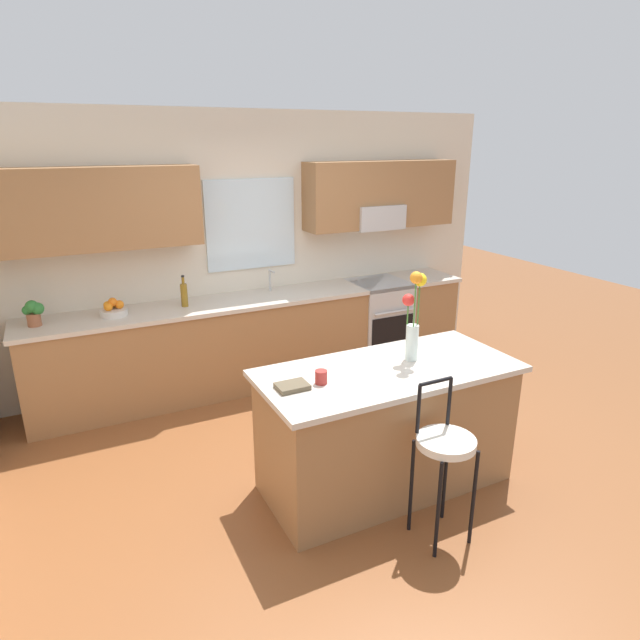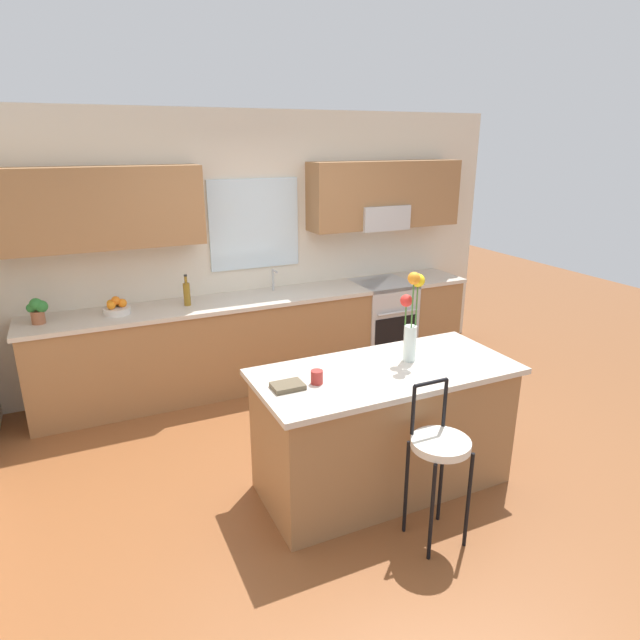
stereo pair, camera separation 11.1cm
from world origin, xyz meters
name	(u,v)px [view 2 (the right image)]	position (x,y,z in m)	size (l,w,h in m)	color
ground_plane	(342,461)	(0.00, 0.00, 0.00)	(14.00, 14.00, 0.00)	brown
back_wall_assembly	(257,233)	(0.03, 1.98, 1.51)	(5.60, 0.50, 2.70)	beige
counter_run	(268,338)	(0.00, 1.70, 0.47)	(4.56, 0.64, 0.92)	#996B42
sink_faucet	(274,278)	(0.14, 1.84, 1.06)	(0.02, 0.13, 0.23)	#B7BABC
oven_range	(382,322)	(1.36, 1.68, 0.46)	(0.60, 0.64, 0.92)	#B7BABC
kitchen_island	(384,428)	(0.13, -0.39, 0.46)	(1.82, 0.84, 0.92)	#996B42
bar_stool_near	(439,450)	(0.13, -1.02, 0.64)	(0.36, 0.36, 1.04)	black
flower_vase	(411,315)	(0.36, -0.32, 1.26)	(0.15, 0.15, 0.65)	silver
mug_ceramic	(317,377)	(-0.40, -0.40, 0.97)	(0.08, 0.08, 0.09)	#A52D28
cookbook	(288,386)	(-0.60, -0.39, 0.94)	(0.20, 0.15, 0.03)	brown
fruit_bowl_oranges	(116,308)	(-1.42, 1.70, 0.98)	(0.24, 0.24, 0.16)	silver
bottle_olive_oil	(187,293)	(-0.79, 1.70, 1.04)	(0.06, 0.06, 0.30)	olive
potted_plant_small	(37,309)	(-2.05, 1.70, 1.04)	(0.17, 0.12, 0.22)	#9E5B3D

